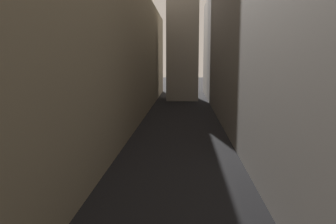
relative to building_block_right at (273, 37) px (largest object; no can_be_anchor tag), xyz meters
name	(u,v)px	position (x,y,z in m)	size (l,w,h in m)	color
ground_plane	(179,136)	(-10.61, -2.00, -11.24)	(264.00, 264.00, 0.00)	black
building_block_left	(85,51)	(-21.83, 0.00, -1.63)	(11.45, 108.00, 19.23)	gray
building_block_right	(273,37)	(0.00, 0.00, 0.00)	(10.21, 108.00, 22.49)	slate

